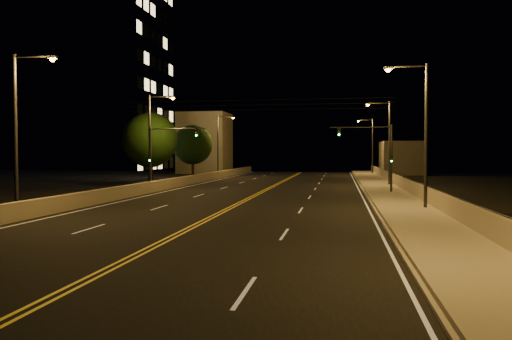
% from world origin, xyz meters
% --- Properties ---
extents(ground, '(160.00, 160.00, 0.00)m').
position_xyz_m(ground, '(0.00, 0.00, 0.00)').
color(ground, black).
rests_on(ground, ground).
extents(road, '(18.00, 120.00, 0.02)m').
position_xyz_m(road, '(0.00, 20.00, 0.01)').
color(road, black).
rests_on(road, ground).
extents(sidewalk, '(3.60, 120.00, 0.30)m').
position_xyz_m(sidewalk, '(10.80, 20.00, 0.15)').
color(sidewalk, gray).
rests_on(sidewalk, ground).
extents(curb, '(0.14, 120.00, 0.15)m').
position_xyz_m(curb, '(8.93, 20.00, 0.07)').
color(curb, gray).
rests_on(curb, ground).
extents(parapet_wall, '(0.30, 120.00, 1.00)m').
position_xyz_m(parapet_wall, '(12.45, 20.00, 0.80)').
color(parapet_wall, gray).
rests_on(parapet_wall, sidewalk).
extents(jersey_barrier, '(0.45, 120.00, 0.98)m').
position_xyz_m(jersey_barrier, '(-9.56, 20.00, 0.49)').
color(jersey_barrier, gray).
rests_on(jersey_barrier, ground).
extents(distant_building_right, '(6.00, 10.00, 5.33)m').
position_xyz_m(distant_building_right, '(16.50, 73.38, 2.66)').
color(distant_building_right, gray).
rests_on(distant_building_right, ground).
extents(distant_building_left, '(8.00, 8.00, 10.27)m').
position_xyz_m(distant_building_left, '(-16.00, 72.22, 5.13)').
color(distant_building_left, gray).
rests_on(distant_building_left, ground).
extents(parapet_rail, '(0.06, 120.00, 0.06)m').
position_xyz_m(parapet_rail, '(12.45, 20.00, 1.33)').
color(parapet_rail, black).
rests_on(parapet_rail, parapet_wall).
extents(lane_markings, '(17.32, 116.00, 0.00)m').
position_xyz_m(lane_markings, '(0.00, 19.93, 0.02)').
color(lane_markings, silver).
rests_on(lane_markings, road).
extents(streetlight_1, '(2.55, 0.28, 8.72)m').
position_xyz_m(streetlight_1, '(11.51, 19.74, 5.06)').
color(streetlight_1, '#2D2D33').
rests_on(streetlight_1, ground).
extents(streetlight_2, '(2.55, 0.28, 8.72)m').
position_xyz_m(streetlight_2, '(11.51, 41.55, 5.06)').
color(streetlight_2, '#2D2D33').
rests_on(streetlight_2, ground).
extents(streetlight_3, '(2.55, 0.28, 8.72)m').
position_xyz_m(streetlight_3, '(11.51, 68.15, 5.06)').
color(streetlight_3, '#2D2D33').
rests_on(streetlight_3, ground).
extents(streetlight_4, '(2.55, 0.28, 8.72)m').
position_xyz_m(streetlight_4, '(-9.91, 13.37, 5.06)').
color(streetlight_4, '#2D2D33').
rests_on(streetlight_4, ground).
extents(streetlight_5, '(2.55, 0.28, 8.72)m').
position_xyz_m(streetlight_5, '(-9.91, 32.32, 5.06)').
color(streetlight_5, '#2D2D33').
rests_on(streetlight_5, ground).
extents(streetlight_6, '(2.55, 0.28, 8.72)m').
position_xyz_m(streetlight_6, '(-9.91, 57.92, 5.06)').
color(streetlight_6, '#2D2D33').
rests_on(streetlight_6, ground).
extents(traffic_signal_right, '(5.11, 0.31, 5.82)m').
position_xyz_m(traffic_signal_right, '(9.97, 31.50, 3.71)').
color(traffic_signal_right, '#2D2D33').
rests_on(traffic_signal_right, ground).
extents(traffic_signal_left, '(5.11, 0.31, 5.82)m').
position_xyz_m(traffic_signal_left, '(-8.77, 31.50, 3.71)').
color(traffic_signal_left, '#2D2D33').
rests_on(traffic_signal_left, ground).
extents(overhead_wires, '(22.00, 0.03, 0.83)m').
position_xyz_m(overhead_wires, '(0.00, 29.50, 7.40)').
color(overhead_wires, black).
extents(building_tower, '(24.00, 15.00, 29.74)m').
position_xyz_m(building_tower, '(-30.55, 56.08, 14.30)').
color(building_tower, gray).
rests_on(building_tower, ground).
extents(tree_0, '(5.58, 5.58, 7.56)m').
position_xyz_m(tree_0, '(-12.41, 37.96, 4.76)').
color(tree_0, black).
rests_on(tree_0, ground).
extents(tree_1, '(6.04, 6.04, 8.19)m').
position_xyz_m(tree_1, '(-14.83, 44.53, 5.16)').
color(tree_1, black).
rests_on(tree_1, ground).
extents(tree_2, '(5.37, 5.37, 7.28)m').
position_xyz_m(tree_2, '(-12.87, 54.54, 4.58)').
color(tree_2, black).
rests_on(tree_2, ground).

